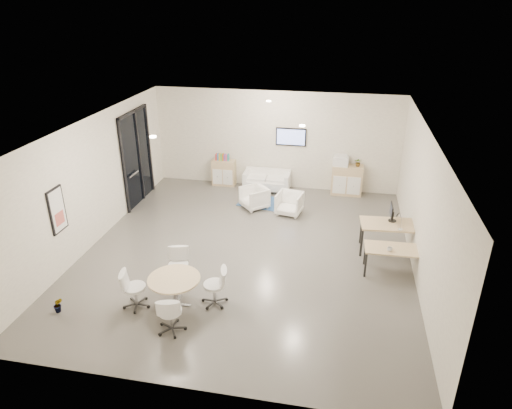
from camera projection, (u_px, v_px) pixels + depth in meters
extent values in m
cube|color=#575550|center=(248.00, 265.00, 11.67)|extent=(8.00, 9.00, 0.80)
cube|color=white|center=(246.00, 110.00, 10.01)|extent=(8.00, 9.00, 0.80)
cube|color=white|center=(278.00, 137.00, 15.21)|extent=(8.00, 0.80, 3.20)
cube|color=white|center=(175.00, 327.00, 6.47)|extent=(8.00, 0.80, 3.20)
cube|color=white|center=(78.00, 181.00, 11.60)|extent=(0.80, 9.00, 3.20)
cube|color=white|center=(441.00, 209.00, 10.07)|extent=(0.80, 9.00, 3.20)
cube|color=black|center=(137.00, 157.00, 13.83)|extent=(0.02, 1.90, 2.85)
cube|color=black|center=(132.00, 112.00, 13.25)|extent=(0.06, 1.90, 0.08)
cube|color=black|center=(124.00, 167.00, 13.02)|extent=(0.06, 0.08, 2.85)
cube|color=black|center=(149.00, 148.00, 14.64)|extent=(0.06, 0.08, 2.85)
cube|color=black|center=(139.00, 156.00, 13.96)|extent=(0.06, 0.07, 2.85)
cube|color=#B2B2B7|center=(134.00, 174.00, 13.57)|extent=(0.04, 0.60, 0.05)
cube|color=black|center=(57.00, 210.00, 10.12)|extent=(0.04, 0.54, 1.04)
cube|color=white|center=(58.00, 210.00, 10.12)|extent=(0.01, 0.46, 0.96)
cube|color=#C5594F|center=(60.00, 218.00, 10.20)|extent=(0.01, 0.32, 0.30)
cube|color=black|center=(291.00, 137.00, 14.67)|extent=(0.98, 0.05, 0.58)
cube|color=#8FA5F7|center=(291.00, 137.00, 14.65)|extent=(0.90, 0.01, 0.50)
cylinder|color=#FFEAC6|center=(153.00, 137.00, 9.60)|extent=(0.14, 0.14, 0.03)
cylinder|color=#FFEAC6|center=(302.00, 126.00, 10.42)|extent=(0.14, 0.14, 0.03)
cylinder|color=#FFEAC6|center=(269.00, 101.00, 12.86)|extent=(0.14, 0.14, 0.03)
cube|color=tan|center=(224.00, 173.00, 15.44)|extent=(0.77, 0.39, 0.87)
cube|color=white|center=(217.00, 177.00, 15.33)|extent=(0.33, 0.02, 0.52)
cube|color=white|center=(228.00, 177.00, 15.26)|extent=(0.33, 0.02, 0.52)
cube|color=tan|center=(347.00, 180.00, 14.67)|extent=(0.98, 0.46, 0.98)
cube|color=white|center=(339.00, 185.00, 14.54)|extent=(0.41, 0.02, 0.59)
cube|color=white|center=(354.00, 186.00, 14.47)|extent=(0.41, 0.02, 0.59)
cube|color=red|center=(216.00, 157.00, 15.25)|extent=(0.04, 0.14, 0.22)
cube|color=#337FCC|center=(218.00, 157.00, 15.24)|extent=(0.04, 0.14, 0.22)
cube|color=gold|center=(220.00, 157.00, 15.23)|extent=(0.04, 0.14, 0.22)
cube|color=#4CB24C|center=(222.00, 157.00, 15.22)|extent=(0.04, 0.14, 0.22)
cube|color=#CC6619|center=(223.00, 157.00, 15.21)|extent=(0.04, 0.14, 0.22)
cube|color=purple|center=(225.00, 157.00, 15.20)|extent=(0.04, 0.14, 0.22)
cube|color=#E54C7F|center=(227.00, 157.00, 15.19)|extent=(0.04, 0.14, 0.22)
cube|color=teal|center=(228.00, 158.00, 15.18)|extent=(0.04, 0.14, 0.22)
cube|color=white|center=(341.00, 161.00, 14.45)|extent=(0.51, 0.44, 0.28)
cube|color=white|center=(341.00, 156.00, 14.38)|extent=(0.38, 0.33, 0.06)
cube|color=white|center=(267.00, 183.00, 15.08)|extent=(1.51, 0.75, 0.28)
cube|color=white|center=(268.00, 172.00, 15.22)|extent=(1.50, 0.17, 0.28)
cube|color=white|center=(247.00, 178.00, 15.14)|extent=(0.13, 0.75, 0.56)
cube|color=white|center=(287.00, 181.00, 14.90)|extent=(0.13, 0.75, 0.56)
cube|color=#294C80|center=(265.00, 202.00, 14.24)|extent=(1.69, 1.27, 0.01)
imported|color=white|center=(254.00, 197.00, 13.76)|extent=(0.97, 0.97, 0.73)
imported|color=white|center=(289.00, 202.00, 13.38)|extent=(0.81, 0.77, 0.73)
cube|color=tan|center=(392.00, 224.00, 11.18)|extent=(1.59, 0.88, 0.04)
cube|color=black|center=(362.00, 242.00, 11.18)|extent=(0.05, 0.05, 0.75)
cube|color=black|center=(422.00, 248.00, 10.93)|extent=(0.05, 0.05, 0.75)
cube|color=black|center=(361.00, 230.00, 11.76)|extent=(0.05, 0.05, 0.75)
cube|color=black|center=(419.00, 235.00, 11.52)|extent=(0.05, 0.05, 0.75)
cube|color=tan|center=(393.00, 249.00, 10.37)|extent=(1.28, 0.67, 0.04)
cube|color=black|center=(366.00, 265.00, 10.37)|extent=(0.05, 0.05, 0.62)
cube|color=black|center=(419.00, 270.00, 10.17)|extent=(0.05, 0.05, 0.62)
cube|color=black|center=(365.00, 253.00, 10.85)|extent=(0.05, 0.05, 0.62)
cube|color=black|center=(416.00, 258.00, 10.65)|extent=(0.05, 0.05, 0.62)
cylinder|color=black|center=(392.00, 221.00, 11.30)|extent=(0.20, 0.20, 0.02)
cube|color=black|center=(393.00, 216.00, 11.25)|extent=(0.04, 0.03, 0.24)
cube|color=black|center=(391.00, 211.00, 11.20)|extent=(0.03, 0.50, 0.32)
cylinder|color=tan|center=(174.00, 279.00, 9.28)|extent=(1.08, 1.08, 0.04)
cylinder|color=#B2B2B7|center=(175.00, 292.00, 9.41)|extent=(0.10, 0.10, 0.62)
cube|color=#B2B2B7|center=(176.00, 304.00, 9.54)|extent=(0.63, 0.06, 0.03)
cube|color=#B2B2B7|center=(176.00, 304.00, 9.54)|extent=(0.06, 0.63, 0.03)
imported|color=#3F7F3F|center=(358.00, 163.00, 14.37)|extent=(0.27, 0.30, 0.21)
imported|color=#3F7F3F|center=(59.00, 309.00, 9.29)|extent=(0.30, 0.39, 0.15)
imported|color=white|center=(390.00, 249.00, 10.23)|extent=(0.14, 0.13, 0.12)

